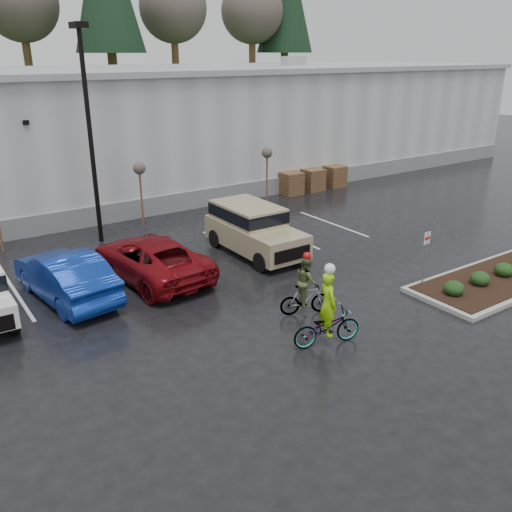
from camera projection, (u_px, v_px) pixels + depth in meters
ground at (349, 318)px, 17.60m from camera, size 120.00×120.00×0.00m
warehouse at (103, 129)px, 33.26m from camera, size 60.50×15.50×7.20m
wooded_ridge at (19, 109)px, 51.23m from camera, size 80.00×25.00×6.00m
lamppost at (88, 113)px, 22.72m from camera, size 0.50×1.00×9.22m
sapling_mid at (140, 172)px, 25.86m from camera, size 0.60×0.60×3.20m
sapling_east at (267, 156)px, 29.83m from camera, size 0.60×0.60×3.20m
pallet_stack_a at (291, 183)px, 32.65m from camera, size 1.20×1.20×1.35m
pallet_stack_b at (312, 180)px, 33.55m from camera, size 1.20×1.20×1.35m
pallet_stack_c at (334, 176)px, 34.51m from camera, size 1.20×1.20×1.35m
curb_island at (503, 278)px, 20.51m from camera, size 8.00×3.00×0.15m
mulch_bed at (503, 276)px, 20.47m from camera, size 7.60×2.60×0.04m
shrub_a at (454, 288)px, 18.80m from camera, size 0.70×0.70×0.52m
shrub_b at (480, 279)px, 19.59m from camera, size 0.70×0.70×0.52m
shrub_c at (504, 270)px, 20.39m from camera, size 0.70×0.70×0.52m
fire_lane_sign at (426, 253)px, 19.27m from camera, size 0.30×0.05×2.20m
car_blue at (65, 276)px, 18.71m from camera, size 2.47×5.40×1.71m
car_red at (151, 258)px, 20.46m from camera, size 3.16×6.00×1.61m
suv_tan at (256, 231)px, 22.82m from camera, size 2.20×5.10×2.06m
cyclist_hivis at (327, 320)px, 15.76m from camera, size 2.23×1.21×2.56m
cyclist_olive at (306, 292)px, 17.61m from camera, size 1.73×1.07×2.16m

